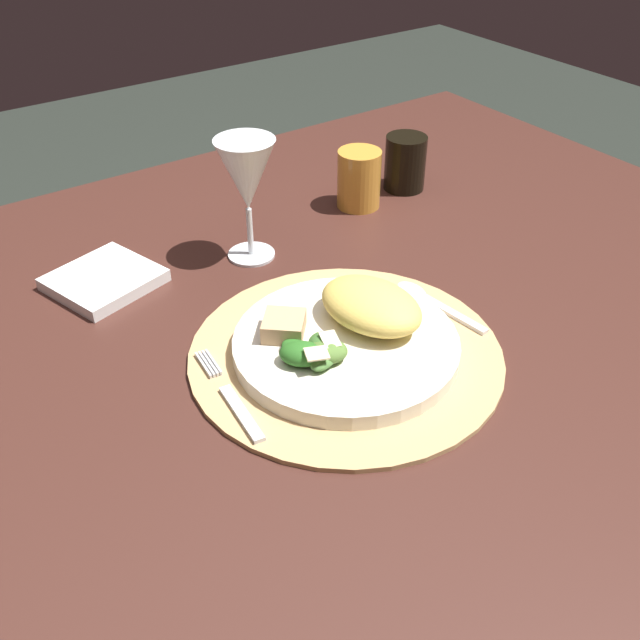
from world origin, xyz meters
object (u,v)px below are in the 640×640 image
dining_table (343,373)px  spoon (425,298)px  dinner_plate (346,345)px  dark_tumbler (405,163)px  amber_tumbler (359,179)px  napkin (104,280)px  fork (231,398)px  wine_glass (247,178)px

dining_table → spoon: (0.08, -0.05, 0.12)m
dinner_plate → dark_tumbler: 0.44m
amber_tumbler → napkin: bearing=178.7°
amber_tumbler → dark_tumbler: 0.10m
fork → dinner_plate: bearing=-1.3°
dinner_plate → napkin: dinner_plate is taller
dinner_plate → wine_glass: 0.27m
dinner_plate → amber_tumbler: (0.24, 0.28, 0.03)m
amber_tumbler → wine_glass: bearing=-170.4°
dining_table → dark_tumbler: bearing=37.7°
amber_tumbler → dark_tumbler: bearing=4.0°
dinner_plate → dining_table: bearing=54.0°
dinner_plate → dark_tumbler: (0.33, 0.29, 0.03)m
dining_table → napkin: napkin is taller
dining_table → fork: size_ratio=8.32×
dinner_plate → spoon: 0.14m
wine_glass → dark_tumbler: 0.32m
spoon → amber_tumbler: 0.28m
spoon → wine_glass: 0.27m
spoon → dark_tumbler: (0.19, 0.26, 0.03)m
fork → wine_glass: wine_glass is taller
napkin → fork: bearing=-85.6°
dining_table → amber_tumbler: (0.18, 0.20, 0.15)m
fork → dark_tumbler: 0.56m
spoon → wine_glass: bearing=117.6°
spoon → amber_tumbler: (0.09, 0.26, 0.04)m
dining_table → amber_tumbler: bearing=49.1°
spoon → amber_tumbler: size_ratio=1.59×
amber_tumbler → dark_tumbler: size_ratio=1.02×
spoon → dining_table: bearing=146.9°
fork → dark_tumbler: bearing=31.2°
napkin → amber_tumbler: 0.40m
napkin → dark_tumbler: 0.50m
fork → wine_glass: size_ratio=0.94×
dining_table → wine_glass: 0.28m
spoon → dark_tumbler: bearing=54.2°
wine_glass → amber_tumbler: 0.22m
dining_table → fork: bearing=-159.0°
dinner_plate → fork: 0.14m
amber_tumbler → fork: bearing=-143.4°
wine_glass → dark_tumbler: wine_glass is taller
spoon → amber_tumbler: amber_tumbler is taller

